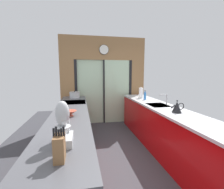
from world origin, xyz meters
The scene contains 13 objects.
ground_plane centered at (0.00, 0.60, -0.01)m, with size 5.04×7.60×0.02m, color #38383D.
back_wall_unit centered at (0.00, 2.40, 1.52)m, with size 2.64×0.12×2.70m.
left_counter_run centered at (-0.91, 0.13, 0.47)m, with size 0.62×3.80×0.92m.
right_counter_run centered at (0.91, 0.30, 0.46)m, with size 0.62×3.80×0.92m.
sink_faucet centered at (1.05, 0.55, 1.08)m, with size 0.19×0.02×0.23m.
oven_range centered at (-0.91, 1.25, 0.46)m, with size 0.60×0.60×0.92m.
mixing_bowl centered at (-0.89, 0.03, 0.97)m, with size 0.20×0.20×0.09m.
knife_block centered at (-0.89, -1.26, 1.03)m, with size 0.09×0.14×0.28m.
stand_mixer centered at (-0.89, -0.97, 1.08)m, with size 0.17×0.27×0.42m.
stock_pot centered at (-0.89, 1.92, 1.00)m, with size 0.28×0.28×0.19m.
kettle centered at (0.89, -0.11, 1.02)m, with size 0.25×0.16×0.22m.
soap_bottle centered at (0.89, 1.24, 1.02)m, with size 0.06×0.06×0.24m.
paper_towel_roll centered at (0.89, 1.52, 1.06)m, with size 0.13×0.13×0.31m.
Camera 1 is at (-0.72, -2.44, 1.59)m, focal length 24.85 mm.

